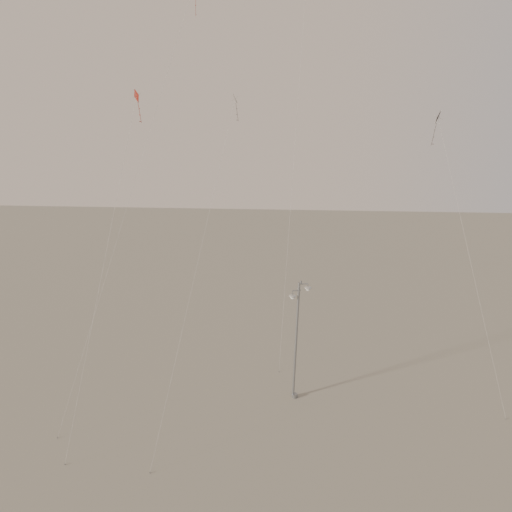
{
  "coord_description": "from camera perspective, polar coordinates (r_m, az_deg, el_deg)",
  "views": [
    {
      "loc": [
        0.96,
        -26.35,
        20.71
      ],
      "look_at": [
        -1.48,
        5.0,
        11.49
      ],
      "focal_mm": 35.0,
      "sensor_mm": 36.0,
      "label": 1
    }
  ],
  "objects": [
    {
      "name": "kite_3",
      "position": [
        30.71,
        -15.26,
        8.15
      ],
      "size": [
        4.52,
        5.7,
        21.88
      ],
      "rotation": [
        0.0,
        0.0,
        -0.59
      ],
      "color": "maroon",
      "rests_on": "ground"
    },
    {
      "name": "ground",
      "position": [
        33.53,
        2.01,
        -21.81
      ],
      "size": [
        160.0,
        160.0,
        0.0
      ],
      "primitive_type": "plane",
      "color": "gray",
      "rests_on": "ground"
    },
    {
      "name": "kite_0",
      "position": [
        41.49,
        -9.36,
        21.94
      ],
      "size": [
        7.66,
        16.48,
        31.02
      ],
      "rotation": [
        0.0,
        0.0,
        0.41
      ],
      "color": "maroon",
      "rests_on": "ground"
    },
    {
      "name": "kite_4",
      "position": [
        35.2,
        21.52,
        7.65
      ],
      "size": [
        6.29,
        2.9,
        20.67
      ],
      "rotation": [
        0.0,
        0.0,
        1.51
      ],
      "color": "#332C2B",
      "rests_on": "ground"
    },
    {
      "name": "kite_1",
      "position": [
        36.58,
        -4.37,
        9.15
      ],
      "size": [
        3.77,
        15.92,
        21.89
      ],
      "rotation": [
        0.0,
        0.0,
        -1.07
      ],
      "color": "#332C2B",
      "rests_on": "ground"
    },
    {
      "name": "street_lamp",
      "position": [
        36.59,
        4.68,
        -9.24
      ],
      "size": [
        1.58,
        0.8,
        9.25
      ],
      "color": "gray",
      "rests_on": "ground"
    }
  ]
}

